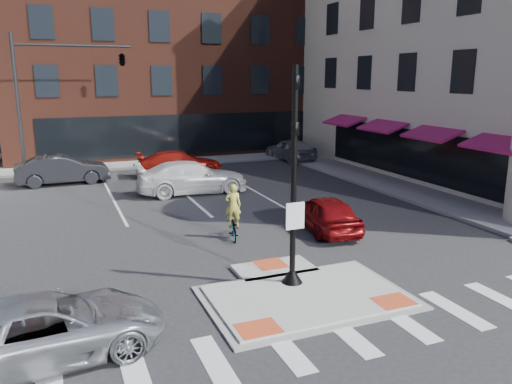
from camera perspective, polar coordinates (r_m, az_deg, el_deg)
name	(u,v)px	position (r m, az deg, el deg)	size (l,w,h in m)	color
ground	(298,292)	(14.11, 4.86, -11.26)	(120.00, 120.00, 0.00)	#28282B
refuge_island	(303,293)	(13.88, 5.35, -11.48)	(5.40, 4.65, 0.13)	gray
sidewalk_e	(394,186)	(27.76, 15.46, 0.72)	(3.00, 24.00, 0.15)	gray
sidewalk_n	(194,160)	(35.06, -7.14, 3.61)	(26.00, 3.00, 0.15)	gray
building_n	(160,52)	(44.35, -10.95, 15.47)	(24.40, 18.40, 15.50)	#502419
building_far_left	(66,83)	(63.45, -20.88, 11.56)	(10.00, 12.00, 10.00)	slate
building_far_right	(172,74)	(67.09, -9.57, 13.12)	(12.00, 12.00, 12.00)	brown
signal_pole	(293,206)	(13.65, 4.30, -1.59)	(0.60, 0.60, 5.98)	black
mast_arm_signal	(95,69)	(29.52, -17.91, 13.28)	(6.10, 2.24, 8.00)	black
silver_suv	(47,329)	(11.62, -22.78, -14.20)	(2.26, 4.91, 1.36)	#AFB1B6
red_sedan	(325,213)	(19.30, 7.94, -2.41)	(1.63, 4.04, 1.38)	maroon
white_pickup	(192,177)	(25.41, -7.32, 1.67)	(2.27, 5.59, 1.62)	white
bg_car_dark	(63,169)	(29.39, -21.22, 2.42)	(1.70, 4.89, 1.61)	#242428
bg_car_silver	(290,149)	(35.35, 3.95, 4.91)	(1.83, 4.56, 1.55)	#ABADB2
bg_car_red	(180,163)	(30.12, -8.70, 3.26)	(2.05, 5.04, 1.46)	maroon
cyclist	(233,220)	(18.20, -2.62, -3.25)	(0.95, 1.68, 2.05)	#3F3F44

